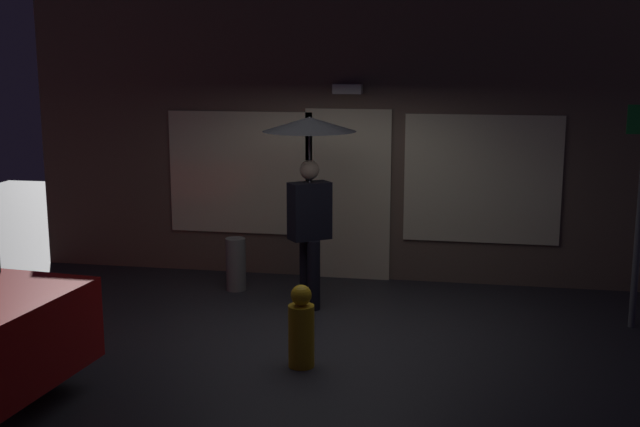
# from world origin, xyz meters

# --- Properties ---
(ground_plane) EXTENTS (18.00, 18.00, 0.00)m
(ground_plane) POSITION_xyz_m (0.00, 0.00, 0.00)
(ground_plane) COLOR #26262B
(building_facade) EXTENTS (8.45, 0.48, 3.99)m
(building_facade) POSITION_xyz_m (0.00, 2.34, 1.97)
(building_facade) COLOR brown
(building_facade) RESTS_ON ground
(person_with_umbrella) EXTENTS (1.05, 1.05, 2.19)m
(person_with_umbrella) POSITION_xyz_m (-0.24, 0.87, 1.64)
(person_with_umbrella) COLOR black
(person_with_umbrella) RESTS_ON ground
(sidewalk_bollard) EXTENTS (0.25, 0.25, 0.65)m
(sidewalk_bollard) POSITION_xyz_m (-1.27, 1.38, 0.33)
(sidewalk_bollard) COLOR slate
(sidewalk_bollard) RESTS_ON ground
(fire_hydrant) EXTENTS (0.24, 0.24, 0.79)m
(fire_hydrant) POSITION_xyz_m (0.04, -0.92, 0.37)
(fire_hydrant) COLOR gold
(fire_hydrant) RESTS_ON ground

